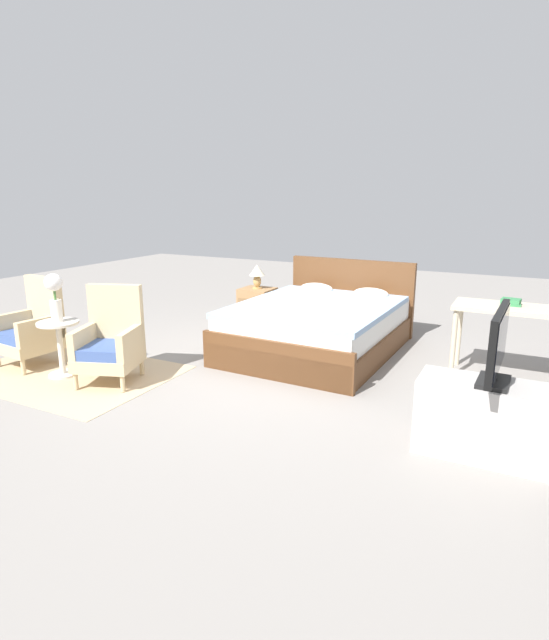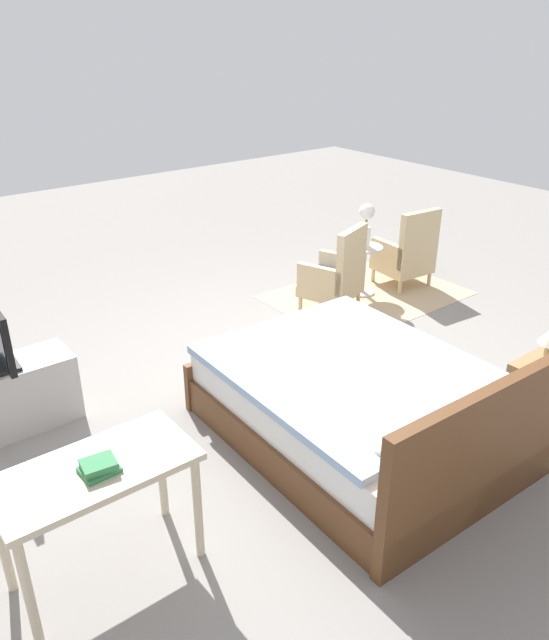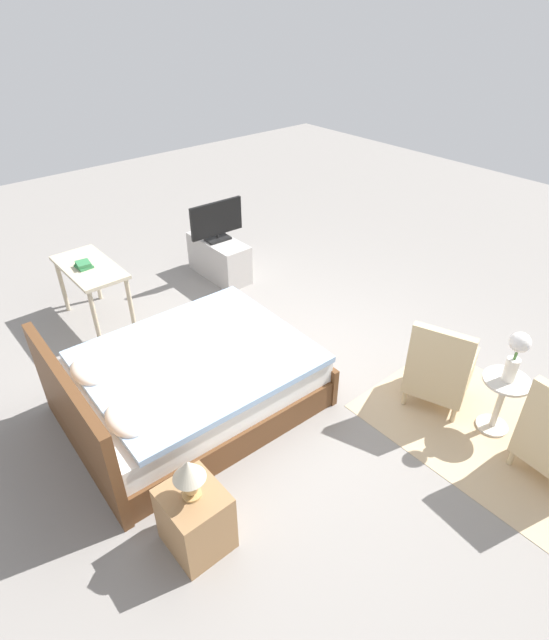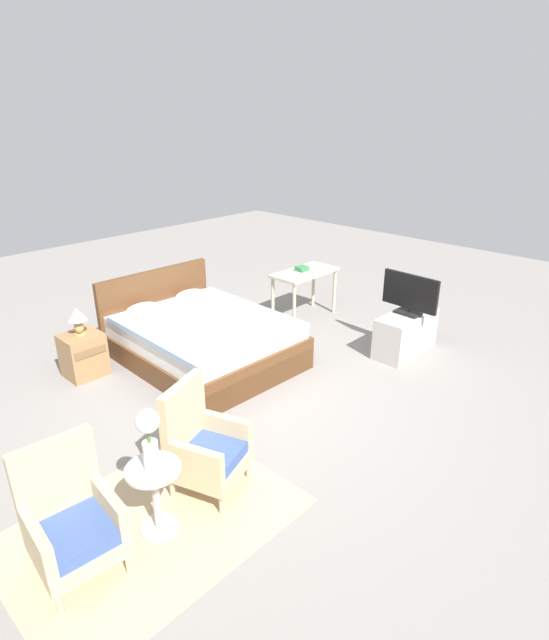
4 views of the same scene
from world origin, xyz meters
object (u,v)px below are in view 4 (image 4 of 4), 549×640
(armchair_by_window_left, at_px, (72,521))
(flower_vase, at_px, (149,433))
(book_stack, at_px, (302,269))
(bed, at_px, (201,338))
(tv_stand, at_px, (406,333))
(table_lamp, at_px, (77,317))
(side_table, at_px, (155,491))
(nightstand, at_px, (83,355))
(tv_flatscreen, at_px, (410,294))
(armchair_by_window_right, at_px, (203,446))
(vanity_desk, at_px, (305,278))

(armchair_by_window_left, height_order, flower_vase, flower_vase)
(armchair_by_window_left, distance_m, book_stack, 4.92)
(bed, height_order, book_stack, bed)
(tv_stand, bearing_deg, book_stack, 89.53)
(table_lamp, xyz_separation_m, book_stack, (3.18, -0.64, 0.02))
(side_table, bearing_deg, nightstand, 73.56)
(side_table, distance_m, tv_flatscreen, 3.98)
(tv_stand, bearing_deg, table_lamp, 142.46)
(armchair_by_window_left, bearing_deg, tv_flatscreen, 1.10)
(armchair_by_window_right, xyz_separation_m, tv_stand, (3.40, 0.09, -0.12))
(armchair_by_window_right, distance_m, side_table, 0.57)
(side_table, bearing_deg, flower_vase, 0.00)
(armchair_by_window_right, bearing_deg, bed, 51.76)
(armchair_by_window_right, height_order, vanity_desk, armchair_by_window_right)
(tv_flatscreen, bearing_deg, armchair_by_window_left, -178.90)
(side_table, bearing_deg, armchair_by_window_right, 13.26)
(flower_vase, height_order, nightstand, flower_vase)
(side_table, relative_size, tv_stand, 0.59)
(nightstand, xyz_separation_m, tv_stand, (3.17, -2.43, 0.01))
(tv_flatscreen, bearing_deg, armchair_by_window_right, -178.49)
(flower_vase, height_order, book_stack, flower_vase)
(table_lamp, height_order, book_stack, table_lamp)
(table_lamp, height_order, tv_flatscreen, tv_flatscreen)
(side_table, relative_size, book_stack, 2.98)
(tv_stand, relative_size, book_stack, 5.09)
(tv_stand, bearing_deg, tv_flatscreen, -2.32)
(armchair_by_window_right, relative_size, side_table, 1.64)
(side_table, bearing_deg, bed, 44.54)
(table_lamp, distance_m, vanity_desk, 3.27)
(tv_stand, height_order, book_stack, book_stack)
(flower_vase, xyz_separation_m, table_lamp, (0.78, 2.65, -0.12))
(armchair_by_window_left, bearing_deg, side_table, -13.24)
(tv_flatscreen, distance_m, vanity_desk, 1.75)
(armchair_by_window_left, relative_size, tv_flatscreen, 1.21)
(bed, height_order, table_lamp, bed)
(tv_stand, bearing_deg, nightstand, 142.47)
(side_table, xyz_separation_m, flower_vase, (0.00, 0.00, 0.50))
(bed, height_order, tv_flatscreen, tv_flatscreen)
(armchair_by_window_left, distance_m, armchair_by_window_right, 1.11)
(table_lamp, bearing_deg, bed, -29.72)
(bed, bearing_deg, armchair_by_window_left, -144.42)
(side_table, relative_size, nightstand, 1.07)
(vanity_desk, bearing_deg, book_stack, 97.87)
(nightstand, bearing_deg, flower_vase, -106.44)
(flower_vase, distance_m, table_lamp, 2.77)
(tv_flatscreen, height_order, book_stack, tv_flatscreen)
(flower_vase, distance_m, book_stack, 4.44)
(armchair_by_window_left, height_order, nightstand, armchair_by_window_left)
(armchair_by_window_left, distance_m, side_table, 0.58)
(table_lamp, relative_size, tv_flatscreen, 0.44)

